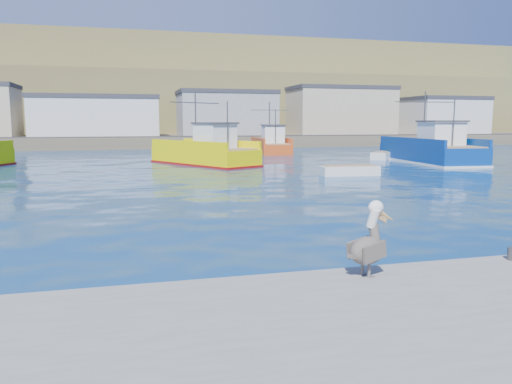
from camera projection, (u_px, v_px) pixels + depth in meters
ground at (335, 253)px, 14.36m from camera, size 260.00×260.00×0.00m
dock_bollards at (422, 261)px, 11.16m from camera, size 36.20×0.20×0.30m
far_shore at (150, 100)px, 117.79m from camera, size 200.00×81.00×24.00m
trawler_yellow_b at (206, 153)px, 43.98m from camera, size 8.83×11.73×6.51m
trawler_blue at (431, 151)px, 46.04m from camera, size 6.02×12.83×6.67m
boat_orange at (271, 144)px, 59.95m from camera, size 4.73×9.28×6.17m
skiff_mid at (349, 171)px, 35.09m from camera, size 4.15×1.73×0.88m
skiff_far at (385, 156)px, 50.68m from camera, size 4.33×4.21×0.97m
pelican at (369, 244)px, 10.48m from camera, size 1.27×0.78×1.60m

